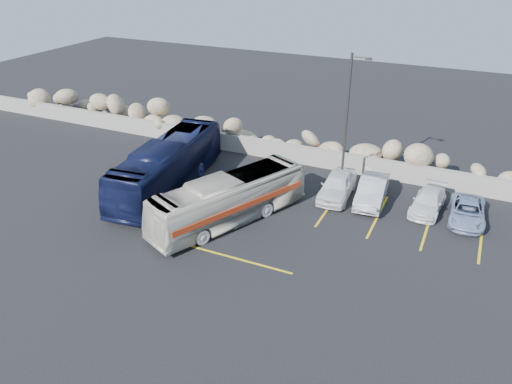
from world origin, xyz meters
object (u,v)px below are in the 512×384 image
at_px(car_d, 467,212).
at_px(tour_coach, 168,165).
at_px(car_a, 337,185).
at_px(vintage_bus, 229,199).
at_px(lamppost, 347,120).
at_px(car_c, 428,202).
at_px(car_b, 372,191).

bearing_deg(car_d, tour_coach, -171.94).
distance_m(car_a, car_d, 7.05).
height_order(vintage_bus, car_d, vintage_bus).
xyz_separation_m(vintage_bus, car_a, (4.34, 5.11, -0.57)).
relative_size(lamppost, car_c, 2.15).
xyz_separation_m(tour_coach, car_a, (9.49, 3.08, -0.75)).
distance_m(lamppost, car_b, 4.24).
relative_size(tour_coach, car_c, 2.83).
distance_m(car_c, car_d, 2.06).
bearing_deg(tour_coach, lamppost, 18.12).
distance_m(vintage_bus, car_d, 12.58).
relative_size(vintage_bus, car_a, 2.21).
bearing_deg(car_b, car_a, -178.93).
bearing_deg(vintage_bus, car_b, 64.41).
distance_m(lamppost, vintage_bus, 8.21).
relative_size(car_a, car_d, 1.08).
bearing_deg(car_a, car_d, -1.28).
xyz_separation_m(lamppost, car_d, (7.09, -1.01, -3.76)).
bearing_deg(car_a, car_b, 2.84).
xyz_separation_m(tour_coach, car_b, (11.46, 3.27, -0.77)).
bearing_deg(car_a, tour_coach, -164.78).
bearing_deg(car_c, car_d, -4.51).
xyz_separation_m(lamppost, tour_coach, (-9.45, -4.27, -2.83)).
xyz_separation_m(tour_coach, car_d, (16.54, 3.26, -0.93)).
relative_size(lamppost, vintage_bus, 0.87).
xyz_separation_m(car_b, car_c, (3.04, 0.30, -0.15)).
height_order(lamppost, tour_coach, lamppost).
bearing_deg(tour_coach, car_b, 9.75).
bearing_deg(lamppost, car_b, -26.50).
bearing_deg(car_d, lamppost, 168.80).
bearing_deg(car_c, car_a, -170.30).
bearing_deg(car_b, car_c, 1.06).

